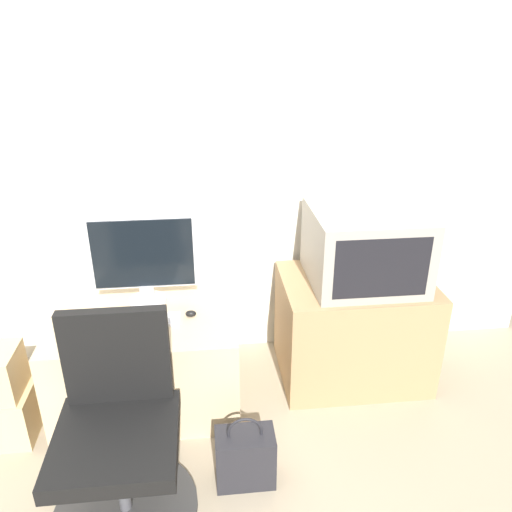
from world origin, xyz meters
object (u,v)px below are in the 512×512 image
object	(u,v)px
cardboard_box_lower	(9,414)
handbag	(245,457)
office_chair	(119,441)
crt_tv	(365,246)
mouse	(191,314)
main_monitor	(144,260)
keyboard	(149,320)

from	to	relation	value
cardboard_box_lower	handbag	bearing A→B (deg)	-19.38
office_chair	crt_tv	bearing A→B (deg)	32.59
office_chair	mouse	bearing A→B (deg)	65.34
main_monitor	keyboard	distance (m)	0.32
crt_tv	office_chair	distance (m)	1.53
keyboard	crt_tv	size ratio (longest dim) A/B	0.53
mouse	cardboard_box_lower	world-z (taller)	mouse
main_monitor	handbag	distance (m)	1.09
main_monitor	cardboard_box_lower	bearing A→B (deg)	-152.81
main_monitor	cardboard_box_lower	xyz separation A→B (m)	(-0.68, -0.35, -0.64)
keyboard	handbag	world-z (taller)	keyboard
mouse	handbag	world-z (taller)	mouse
main_monitor	crt_tv	world-z (taller)	main_monitor
main_monitor	office_chair	world-z (taller)	main_monitor
office_chair	cardboard_box_lower	world-z (taller)	office_chair
office_chair	cardboard_box_lower	size ratio (longest dim) A/B	3.25
cardboard_box_lower	handbag	distance (m)	1.21
mouse	crt_tv	world-z (taller)	crt_tv
main_monitor	crt_tv	distance (m)	1.17
keyboard	handbag	xyz separation A→B (m)	(0.43, -0.55, -0.40)
keyboard	office_chair	bearing A→B (deg)	-97.66
office_chair	handbag	bearing A→B (deg)	6.63
keyboard	cardboard_box_lower	world-z (taller)	keyboard
crt_tv	office_chair	size ratio (longest dim) A/B	0.68
main_monitor	crt_tv	bearing A→B (deg)	-1.32
mouse	keyboard	bearing A→B (deg)	-172.83
main_monitor	handbag	bearing A→B (deg)	-58.82
mouse	handbag	size ratio (longest dim) A/B	0.15
cardboard_box_lower	office_chair	bearing A→B (deg)	-36.45
keyboard	mouse	xyz separation A→B (m)	(0.21, 0.03, 0.01)
keyboard	office_chair	distance (m)	0.64
mouse	handbag	bearing A→B (deg)	-68.78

